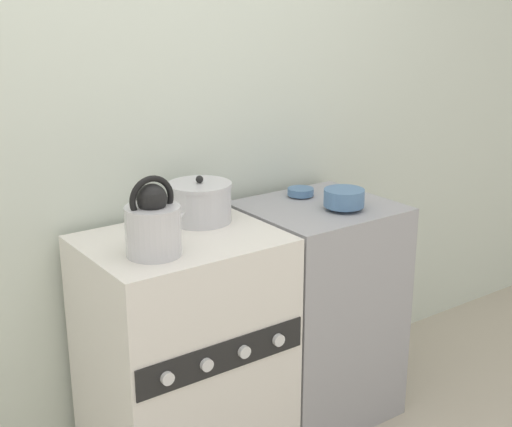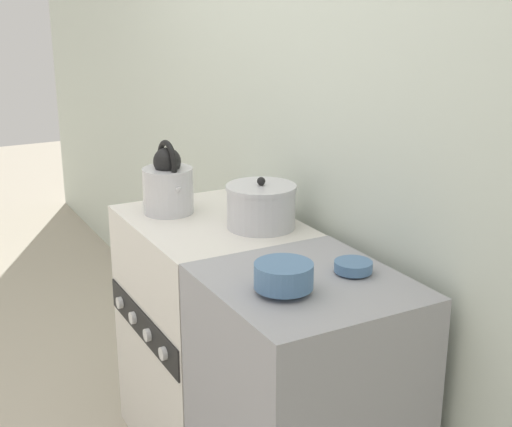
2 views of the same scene
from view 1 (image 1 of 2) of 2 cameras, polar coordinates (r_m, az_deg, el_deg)
The scene contains 7 objects.
wall_back at distance 2.68m, azimuth -9.88°, elevation 7.03°, with size 7.00×0.06×2.50m.
stove at distance 2.66m, azimuth -5.73°, elevation -11.14°, with size 0.68×0.55×0.90m.
counter at distance 2.99m, azimuth 4.89°, elevation -7.73°, with size 0.57×0.52×0.91m.
kettle at distance 2.30m, azimuth -8.21°, elevation -0.83°, with size 0.22×0.18×0.26m.
cooking_pot at distance 2.63m, azimuth -4.50°, elevation 0.92°, with size 0.24×0.24×0.17m.
enamel_bowl at distance 2.76m, azimuth 7.06°, elevation 1.23°, with size 0.16×0.16×0.08m.
small_ceramic_bowl at distance 2.93m, azimuth 3.59°, elevation 1.74°, with size 0.11×0.11×0.04m.
Camera 1 is at (-1.14, -1.78, 1.73)m, focal length 50.00 mm.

